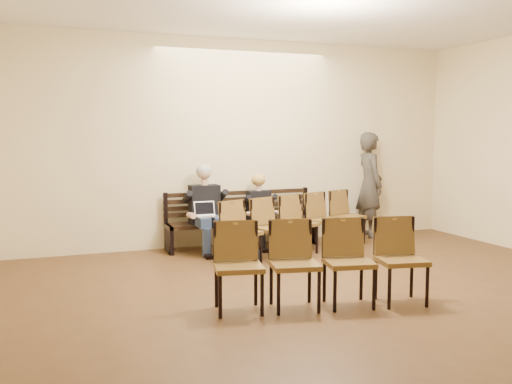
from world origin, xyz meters
TOP-DOWN VIEW (x-y plane):
  - ground at (0.00, 0.00)m, footprint 10.00×10.00m
  - room_walls at (0.00, 0.79)m, footprint 8.02×10.01m
  - bench at (-0.13, 4.65)m, footprint 2.60×0.90m
  - seated_man at (-0.80, 4.53)m, footprint 0.59×0.82m
  - seated_woman at (0.15, 4.53)m, footprint 0.47×0.65m
  - laptop at (-0.85, 4.31)m, footprint 0.39×0.34m
  - water_bottle at (0.23, 4.30)m, footprint 0.08×0.08m
  - bag at (-0.60, 3.23)m, footprint 0.40×0.33m
  - passerby at (2.39, 4.75)m, footprint 0.62×0.87m
  - chair_row_front at (0.54, 3.86)m, footprint 2.87×1.46m
  - chair_row_back at (-0.43, 1.21)m, footprint 2.42×0.98m

SIDE VIEW (x-z plane):
  - ground at x=0.00m, z-range 0.00..0.00m
  - bag at x=-0.60m, z-range 0.00..0.26m
  - bench at x=-0.13m, z-range 0.00..0.45m
  - chair_row_front at x=0.54m, z-range 0.00..0.94m
  - chair_row_back at x=-0.43m, z-range 0.00..0.97m
  - seated_woman at x=0.15m, z-range 0.00..1.10m
  - water_bottle at x=0.23m, z-range 0.45..0.68m
  - laptop at x=-0.85m, z-range 0.45..0.69m
  - seated_man at x=-0.80m, z-range 0.00..1.42m
  - passerby at x=2.39m, z-range 0.00..2.22m
  - room_walls at x=0.00m, z-range 0.78..4.29m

